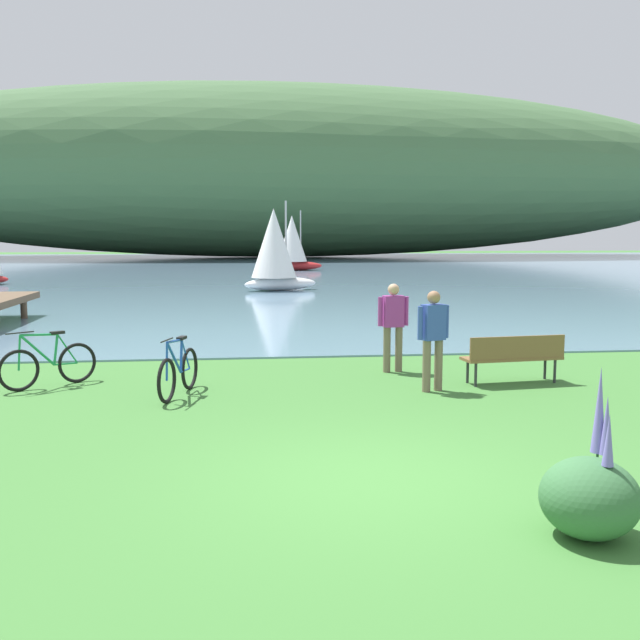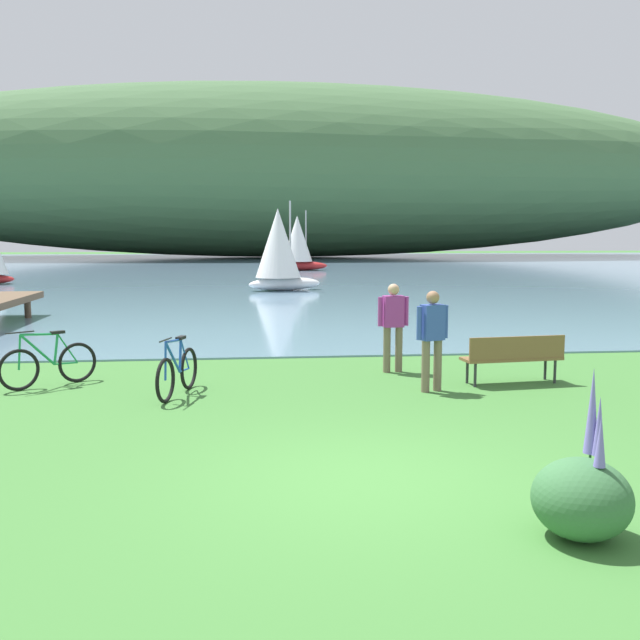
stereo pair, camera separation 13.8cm
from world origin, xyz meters
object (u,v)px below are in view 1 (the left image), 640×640
Objects in this scene: person_on_the_grass at (433,334)px; person_at_shoreline at (393,322)px; sailboat_mid_bay at (293,242)px; bicycle_leaning_near_bench at (178,372)px; bicycle_beside_path at (48,364)px; park_bench_near_camera at (514,355)px; sailboat_toward_hillside at (275,249)px.

person_at_shoreline is at bearing 99.70° from person_on_the_grass.
bicycle_leaning_near_bench is at bearing -97.02° from sailboat_mid_bay.
person_on_the_grass is at bearing -1.41° from bicycle_leaning_near_bench.
person_at_shoreline is (3.95, 1.67, 0.58)m from bicycle_leaning_near_bench.
bicycle_beside_path is 39.77m from sailboat_mid_bay.
park_bench_near_camera is at bearing 3.16° from bicycle_leaning_near_bench.
sailboat_mid_bay reaches higher than park_bench_near_camera.
person_at_shoreline is 38.41m from sailboat_mid_bay.
sailboat_mid_bay is at bearing 82.98° from bicycle_leaning_near_bench.
sailboat_toward_hillside is (-1.55, 21.63, 1.00)m from person_on_the_grass.
sailboat_mid_bay is 18.65m from sailboat_toward_hillside.
person_at_shoreline is 1.00× the size of person_on_the_grass.
bicycle_leaning_near_bench is 4.32m from person_at_shoreline.
sailboat_mid_bay reaches higher than bicycle_beside_path.
person_on_the_grass is 0.42× the size of sailboat_toward_hillside.
person_on_the_grass is (0.30, -1.77, 0.00)m from person_at_shoreline.
bicycle_beside_path reaches higher than park_bench_near_camera.
bicycle_beside_path is at bearing 157.07° from bicycle_leaning_near_bench.
bicycle_leaning_near_bench is 1.00× the size of person_at_shoreline.
person_at_shoreline is at bearing -91.47° from sailboat_mid_bay.
sailboat_toward_hillside is at bearing 94.09° from person_on_the_grass.
sailboat_mid_bay is at bearing 88.53° from person_at_shoreline.
sailboat_mid_bay is at bearing 79.51° from bicycle_beside_path.
bicycle_beside_path is (-8.15, 0.65, -0.12)m from park_bench_near_camera.
park_bench_near_camera is at bearing -81.57° from sailboat_toward_hillside.
sailboat_toward_hillside is (-2.23, -18.52, -0.07)m from sailboat_mid_bay.
person_at_shoreline is 0.40× the size of sailboat_mid_bay.
bicycle_beside_path is 6.67m from person_on_the_grass.
bicycle_beside_path is 0.34× the size of sailboat_mid_bay.
park_bench_near_camera is 1.08× the size of person_at_shoreline.
sailboat_mid_bay reaches higher than person_at_shoreline.
sailboat_toward_hillside reaches higher than bicycle_leaning_near_bench.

